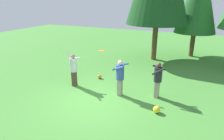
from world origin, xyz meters
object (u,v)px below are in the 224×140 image
at_px(person_bystander, 120,75).
at_px(ball_orange, 99,77).
at_px(ball_yellow, 157,109).
at_px(person_thrower, 74,67).
at_px(frisbee, 102,51).
at_px(person_catcher, 158,77).

xyz_separation_m(person_bystander, ball_orange, (-1.74, 1.35, -0.86)).
distance_m(ball_orange, ball_yellow, 4.15).
bearing_deg(person_bystander, person_thrower, 7.83).
bearing_deg(person_bystander, frisbee, 0.00).
relative_size(person_catcher, person_bystander, 0.97).
xyz_separation_m(ball_orange, ball_yellow, (3.56, -2.12, 0.03)).
bearing_deg(ball_orange, ball_yellow, -30.77).
relative_size(person_bystander, ball_yellow, 5.86).
relative_size(person_thrower, frisbee, 5.55).
height_order(ball_orange, ball_yellow, ball_yellow).
height_order(person_thrower, person_catcher, person_thrower).
relative_size(frisbee, ball_orange, 1.52).
distance_m(frisbee, ball_yellow, 3.40).
bearing_deg(person_thrower, ball_yellow, -15.22).
relative_size(person_thrower, person_catcher, 1.12).
relative_size(person_bystander, frisbee, 5.08).
relative_size(ball_orange, ball_yellow, 0.76).
bearing_deg(ball_yellow, person_thrower, 169.52).
xyz_separation_m(person_thrower, person_bystander, (2.42, -0.01, 0.01)).
relative_size(frisbee, ball_yellow, 1.15).
relative_size(person_thrower, person_bystander, 1.09).
bearing_deg(person_catcher, frisbee, -0.00).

